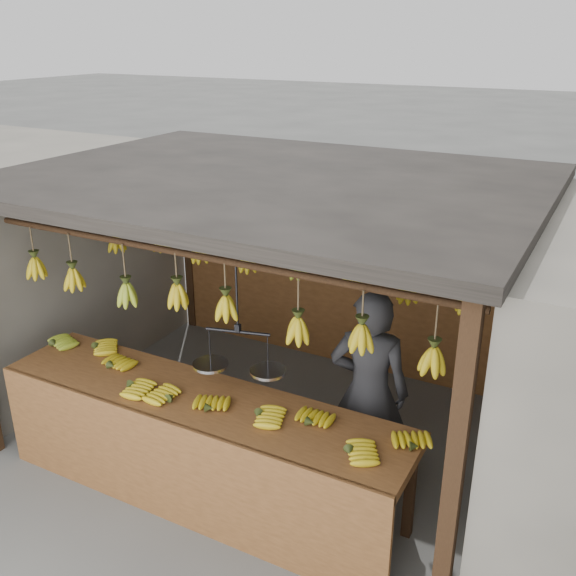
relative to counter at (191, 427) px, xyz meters
The scene contains 7 objects.
ground 1.42m from the counter, 89.14° to the left, with size 80.00×80.00×0.00m, color #5B5B57.
stall 2.00m from the counter, 89.32° to the left, with size 4.30×3.30×2.40m.
counter is the anchor object (origin of this frame).
hanging_bananas 1.52m from the counter, 89.00° to the left, with size 3.58×2.25×0.39m.
balance_scale 0.64m from the counter, 36.78° to the left, with size 0.68×0.37×0.83m.
vendor 1.39m from the counter, 38.02° to the left, with size 0.63×0.41×1.73m, color #262628.
bag_bundles 3.25m from the counter, 52.76° to the left, with size 0.08×0.26×1.22m.
Camera 1 is at (2.55, -4.49, 3.49)m, focal length 40.00 mm.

